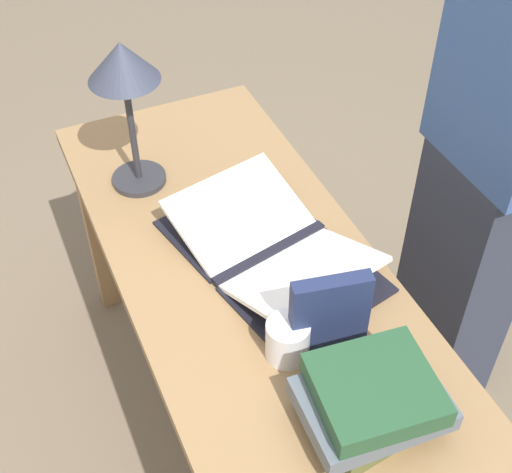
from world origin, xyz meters
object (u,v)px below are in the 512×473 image
(open_book, at_px, (270,248))
(reading_lamp, at_px, (124,76))
(coffee_mug, at_px, (287,339))
(person_reader, at_px, (495,149))
(book_stack_tall, at_px, (372,401))
(book_standing_upright, at_px, (329,315))

(open_book, bearing_deg, reading_lamp, 13.79)
(open_book, xyz_separation_m, coffee_mug, (-0.28, 0.09, 0.02))
(open_book, relative_size, reading_lamp, 1.45)
(reading_lamp, distance_m, person_reader, 0.93)
(open_book, bearing_deg, person_reader, -106.69)
(person_reader, bearing_deg, reading_lamp, -118.96)
(book_stack_tall, xyz_separation_m, person_reader, (0.46, -0.61, 0.10))
(reading_lamp, relative_size, person_reader, 0.23)
(coffee_mug, xyz_separation_m, person_reader, (0.24, -0.69, 0.12))
(book_standing_upright, height_order, person_reader, person_reader)
(reading_lamp, bearing_deg, person_reader, -118.96)
(book_standing_upright, relative_size, coffee_mug, 1.65)
(book_standing_upright, bearing_deg, coffee_mug, 90.08)
(reading_lamp, xyz_separation_m, coffee_mug, (-0.68, -0.12, -0.28))
(book_standing_upright, relative_size, person_reader, 0.11)
(reading_lamp, bearing_deg, book_standing_upright, -163.79)
(open_book, bearing_deg, book_standing_upright, 166.57)
(book_standing_upright, bearing_deg, book_stack_tall, -172.05)
(reading_lamp, bearing_deg, open_book, -153.14)
(book_stack_tall, xyz_separation_m, book_standing_upright, (0.20, -0.01, 0.03))
(open_book, xyz_separation_m, reading_lamp, (0.41, 0.21, 0.30))
(book_stack_tall, bearing_deg, coffee_mug, 19.60)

